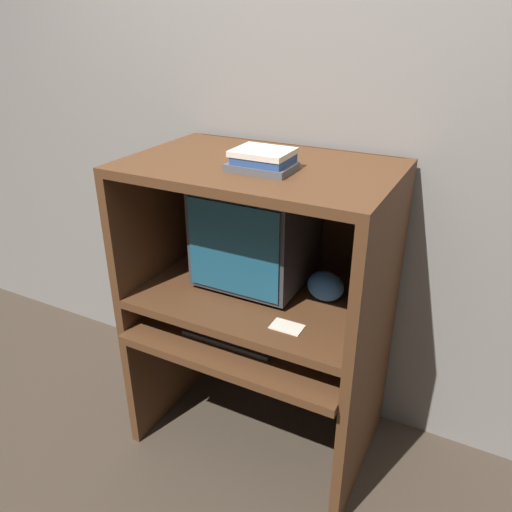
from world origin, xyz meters
TOP-DOWN VIEW (x-y plane):
  - ground_plane at (0.00, 0.00)m, footprint 12.00×12.00m
  - wall_back at (0.00, 0.72)m, footprint 6.00×0.06m
  - desk_base at (0.00, 0.29)m, footprint 1.02×0.70m
  - desk_monitor_shelf at (0.00, 0.33)m, footprint 1.02×0.66m
  - hutch_upper at (0.00, 0.37)m, footprint 1.02×0.66m
  - crt_monitor at (-0.06, 0.41)m, footprint 0.43×0.41m
  - keyboard at (-0.04, 0.16)m, footprint 0.39×0.14m
  - mouse at (0.22, 0.15)m, footprint 0.07×0.04m
  - snack_bag at (0.27, 0.39)m, footprint 0.15×0.11m
  - book_stack at (0.05, 0.25)m, footprint 0.23×0.17m
  - paper_card at (0.21, 0.14)m, footprint 0.12×0.08m

SIDE VIEW (x-z plane):
  - ground_plane at x=0.00m, z-range 0.00..0.00m
  - desk_base at x=0.00m, z-range 0.09..0.72m
  - keyboard at x=-0.04m, z-range 0.63..0.66m
  - mouse at x=0.22m, z-range 0.63..0.66m
  - desk_monitor_shelf at x=0.00m, z-range 0.67..0.82m
  - paper_card at x=0.21m, z-range 0.78..0.79m
  - snack_bag at x=0.27m, z-range 0.78..0.91m
  - crt_monitor at x=-0.06m, z-range 0.79..1.22m
  - hutch_upper at x=0.00m, z-range 0.88..1.43m
  - wall_back at x=0.00m, z-range 0.00..2.60m
  - book_stack at x=0.05m, z-range 1.33..1.40m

